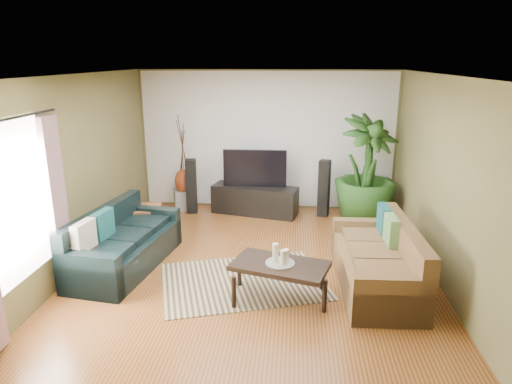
# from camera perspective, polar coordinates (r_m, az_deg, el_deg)

# --- Properties ---
(floor) EXTENTS (5.50, 5.50, 0.00)m
(floor) POSITION_cam_1_polar(r_m,az_deg,el_deg) (6.77, -0.15, -9.04)
(floor) COLOR brown
(floor) RESTS_ON ground
(ceiling) EXTENTS (5.50, 5.50, 0.00)m
(ceiling) POSITION_cam_1_polar(r_m,az_deg,el_deg) (6.11, -0.17, 14.46)
(ceiling) COLOR white
(ceiling) RESTS_ON ground
(wall_back) EXTENTS (5.00, 0.00, 5.00)m
(wall_back) POSITION_cam_1_polar(r_m,az_deg,el_deg) (8.99, 1.41, 6.44)
(wall_back) COLOR brown
(wall_back) RESTS_ON ground
(wall_front) EXTENTS (5.00, 0.00, 5.00)m
(wall_front) POSITION_cam_1_polar(r_m,az_deg,el_deg) (3.72, -3.95, -8.43)
(wall_front) COLOR brown
(wall_front) RESTS_ON ground
(wall_left) EXTENTS (0.00, 5.50, 5.50)m
(wall_left) POSITION_cam_1_polar(r_m,az_deg,el_deg) (6.98, -21.08, 2.40)
(wall_left) COLOR brown
(wall_left) RESTS_ON ground
(wall_right) EXTENTS (0.00, 5.50, 5.50)m
(wall_right) POSITION_cam_1_polar(r_m,az_deg,el_deg) (6.58, 22.09, 1.48)
(wall_right) COLOR brown
(wall_right) RESTS_ON ground
(backwall_panel) EXTENTS (4.90, 0.00, 4.90)m
(backwall_panel) POSITION_cam_1_polar(r_m,az_deg,el_deg) (8.98, 1.40, 6.43)
(backwall_panel) COLOR white
(backwall_panel) RESTS_ON ground
(window_pane) EXTENTS (0.00, 1.80, 1.80)m
(window_pane) POSITION_cam_1_polar(r_m,az_deg,el_deg) (5.62, -27.88, -1.15)
(window_pane) COLOR white
(window_pane) RESTS_ON ground
(curtain_far) EXTENTS (0.08, 0.35, 2.20)m
(curtain_far) POSITION_cam_1_polar(r_m,az_deg,el_deg) (6.27, -23.61, -1.29)
(curtain_far) COLOR gray
(curtain_far) RESTS_ON ground
(curtain_rod) EXTENTS (0.03, 1.90, 0.03)m
(curtain_rod) POSITION_cam_1_polar(r_m,az_deg,el_deg) (5.41, -28.70, 7.96)
(curtain_rod) COLOR black
(curtain_rod) RESTS_ON ground
(sofa_left) EXTENTS (1.16, 2.13, 0.85)m
(sofa_left) POSITION_cam_1_polar(r_m,az_deg,el_deg) (6.81, -16.05, -5.65)
(sofa_left) COLOR black
(sofa_left) RESTS_ON floor
(sofa_right) EXTENTS (0.98, 2.05, 0.85)m
(sofa_right) POSITION_cam_1_polar(r_m,az_deg,el_deg) (6.21, 14.81, -7.77)
(sofa_right) COLOR brown
(sofa_right) RESTS_ON floor
(area_rug) EXTENTS (2.51, 2.10, 0.01)m
(area_rug) POSITION_cam_1_polar(r_m,az_deg,el_deg) (6.30, -1.58, -11.05)
(area_rug) COLOR tan
(area_rug) RESTS_ON floor
(coffee_table) EXTENTS (1.30, 0.95, 0.48)m
(coffee_table) POSITION_cam_1_polar(r_m,az_deg,el_deg) (5.80, 2.98, -11.04)
(coffee_table) COLOR black
(coffee_table) RESTS_ON floor
(candle_tray) EXTENTS (0.36, 0.36, 0.02)m
(candle_tray) POSITION_cam_1_polar(r_m,az_deg,el_deg) (5.69, 3.02, -8.85)
(candle_tray) COLOR gray
(candle_tray) RESTS_ON coffee_table
(candle_tall) EXTENTS (0.07, 0.07, 0.23)m
(candle_tall) POSITION_cam_1_polar(r_m,az_deg,el_deg) (5.67, 2.44, -7.56)
(candle_tall) COLOR beige
(candle_tall) RESTS_ON candle_tray
(candle_mid) EXTENTS (0.07, 0.07, 0.18)m
(candle_mid) POSITION_cam_1_polar(r_m,az_deg,el_deg) (5.61, 3.43, -8.13)
(candle_mid) COLOR beige
(candle_mid) RESTS_ON candle_tray
(candle_short) EXTENTS (0.07, 0.07, 0.15)m
(candle_short) POSITION_cam_1_polar(r_m,az_deg,el_deg) (5.71, 3.76, -7.87)
(candle_short) COLOR white
(candle_short) RESTS_ON candle_tray
(tv_stand) EXTENTS (1.71, 0.86, 0.55)m
(tv_stand) POSITION_cam_1_polar(r_m,az_deg,el_deg) (8.80, -0.15, -1.01)
(tv_stand) COLOR black
(tv_stand) RESTS_ON floor
(television) EXTENTS (1.20, 0.07, 0.71)m
(television) POSITION_cam_1_polar(r_m,az_deg,el_deg) (8.65, -0.14, 2.99)
(television) COLOR black
(television) RESTS_ON tv_stand
(speaker_left) EXTENTS (0.21, 0.23, 1.06)m
(speaker_left) POSITION_cam_1_polar(r_m,az_deg,el_deg) (8.89, -8.08, 0.72)
(speaker_left) COLOR black
(speaker_left) RESTS_ON floor
(speaker_right) EXTENTS (0.25, 0.26, 1.08)m
(speaker_right) POSITION_cam_1_polar(r_m,az_deg,el_deg) (8.71, 8.50, 0.46)
(speaker_right) COLOR black
(speaker_right) RESTS_ON floor
(potted_plant) EXTENTS (1.54, 1.54, 1.96)m
(potted_plant) POSITION_cam_1_polar(r_m,az_deg,el_deg) (8.36, 13.61, 2.61)
(potted_plant) COLOR #1F4617
(potted_plant) RESTS_ON floor
(plant_pot) EXTENTS (0.36, 0.36, 0.28)m
(plant_pot) POSITION_cam_1_polar(r_m,az_deg,el_deg) (8.59, 13.23, -2.83)
(plant_pot) COLOR black
(plant_pot) RESTS_ON floor
(pedestal) EXTENTS (0.49, 0.49, 0.39)m
(pedestal) POSITION_cam_1_polar(r_m,az_deg,el_deg) (9.20, -8.91, -0.93)
(pedestal) COLOR gray
(pedestal) RESTS_ON floor
(vase) EXTENTS (0.36, 0.36, 0.50)m
(vase) POSITION_cam_1_polar(r_m,az_deg,el_deg) (9.10, -9.01, 1.30)
(vase) COLOR brown
(vase) RESTS_ON pedestal
(side_table) EXTENTS (0.63, 0.63, 0.55)m
(side_table) POSITION_cam_1_polar(r_m,az_deg,el_deg) (7.80, -13.60, -3.80)
(side_table) COLOR brown
(side_table) RESTS_ON floor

